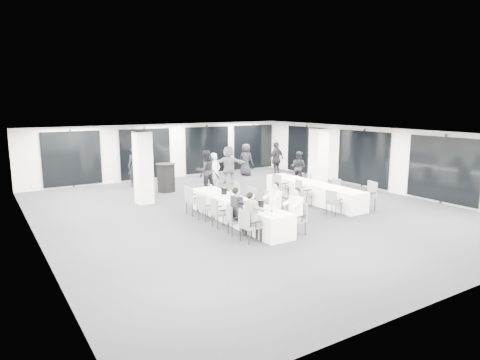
% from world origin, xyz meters
% --- Properties ---
extents(room, '(14.04, 16.04, 2.84)m').
position_xyz_m(room, '(0.89, 1.11, 1.39)').
color(room, '#232328').
rests_on(room, ground).
extents(column_left, '(0.60, 0.60, 2.80)m').
position_xyz_m(column_left, '(-2.80, 3.20, 1.40)').
color(column_left, silver).
rests_on(column_left, floor).
extents(column_right, '(0.60, 0.60, 2.80)m').
position_xyz_m(column_right, '(4.20, 1.00, 1.40)').
color(column_right, silver).
rests_on(column_right, floor).
extents(banquet_table_main, '(0.90, 5.00, 0.75)m').
position_xyz_m(banquet_table_main, '(-1.15, -1.02, 0.38)').
color(banquet_table_main, white).
rests_on(banquet_table_main, floor).
extents(banquet_table_side, '(0.90, 5.00, 0.75)m').
position_xyz_m(banquet_table_side, '(2.98, -0.05, 0.38)').
color(banquet_table_side, white).
rests_on(banquet_table_side, floor).
extents(cocktail_table, '(0.89, 0.89, 1.24)m').
position_xyz_m(cocktail_table, '(-1.21, 4.83, 0.63)').
color(cocktail_table, black).
rests_on(cocktail_table, floor).
extents(chair_main_left_near, '(0.52, 0.57, 0.96)m').
position_xyz_m(chair_main_left_near, '(-1.98, -2.95, 0.55)').
color(chair_main_left_near, '#55575D').
rests_on(chair_main_left_near, floor).
extents(chair_main_left_second, '(0.54, 0.57, 0.90)m').
position_xyz_m(chair_main_left_second, '(-1.97, -2.16, 0.51)').
color(chair_main_left_second, '#55575D').
rests_on(chair_main_left_second, floor).
extents(chair_main_left_mid, '(0.49, 0.54, 0.93)m').
position_xyz_m(chair_main_left_mid, '(-1.98, -1.23, 0.53)').
color(chair_main_left_mid, '#55575D').
rests_on(chair_main_left_mid, floor).
extents(chair_main_left_fourth, '(0.51, 0.54, 0.87)m').
position_xyz_m(chair_main_left_fourth, '(-1.97, -0.29, 0.49)').
color(chair_main_left_fourth, '#55575D').
rests_on(chair_main_left_fourth, floor).
extents(chair_main_left_far, '(0.53, 0.59, 1.01)m').
position_xyz_m(chair_main_left_far, '(-1.98, 0.59, 0.57)').
color(chair_main_left_far, '#55575D').
rests_on(chair_main_left_far, floor).
extents(chair_main_right_near, '(0.52, 0.57, 0.95)m').
position_xyz_m(chair_main_right_near, '(-0.31, -3.11, 0.54)').
color(chair_main_right_near, '#55575D').
rests_on(chair_main_right_near, floor).
extents(chair_main_right_second, '(0.53, 0.56, 0.90)m').
position_xyz_m(chair_main_right_second, '(-0.32, -2.12, 0.52)').
color(chair_main_right_second, '#55575D').
rests_on(chair_main_right_second, floor).
extents(chair_main_right_mid, '(0.54, 0.59, 0.99)m').
position_xyz_m(chair_main_right_mid, '(-0.31, -1.41, 0.57)').
color(chair_main_right_mid, '#55575D').
rests_on(chair_main_right_mid, floor).
extents(chair_main_right_fourth, '(0.52, 0.57, 0.97)m').
position_xyz_m(chair_main_right_fourth, '(-0.31, -0.47, 0.56)').
color(chair_main_right_fourth, '#55575D').
rests_on(chair_main_right_fourth, floor).
extents(chair_main_right_far, '(0.57, 0.61, 0.99)m').
position_xyz_m(chair_main_right_far, '(-0.31, 0.59, 0.57)').
color(chair_main_right_far, '#55575D').
rests_on(chair_main_right_far, floor).
extents(chair_side_left_near, '(0.54, 0.56, 0.88)m').
position_xyz_m(chair_side_left_near, '(2.16, -2.03, 0.50)').
color(chair_side_left_near, '#55575D').
rests_on(chair_side_left_near, floor).
extents(chair_side_left_mid, '(0.61, 0.64, 1.00)m').
position_xyz_m(chair_side_left_mid, '(2.15, -0.39, 0.57)').
color(chair_side_left_mid, '#55575D').
rests_on(chair_side_left_mid, floor).
extents(chair_side_left_far, '(0.56, 0.62, 1.03)m').
position_xyz_m(chair_side_left_far, '(2.14, 1.03, 0.59)').
color(chair_side_left_far, '#55575D').
rests_on(chair_side_left_far, floor).
extents(chair_side_right_near, '(0.61, 0.65, 1.03)m').
position_xyz_m(chair_side_right_near, '(3.82, -2.16, 0.59)').
color(chair_side_right_near, '#55575D').
rests_on(chair_side_right_near, floor).
extents(chair_side_right_mid, '(0.46, 0.51, 0.87)m').
position_xyz_m(chair_side_right_mid, '(3.81, -0.40, 0.50)').
color(chair_side_right_mid, '#55575D').
rests_on(chair_side_right_mid, floor).
extents(chair_side_right_far, '(0.51, 0.55, 0.91)m').
position_xyz_m(chair_side_right_far, '(3.81, 0.93, 0.52)').
color(chair_side_right_far, '#55575D').
rests_on(chair_side_right_far, floor).
extents(seated_guest_a, '(0.50, 0.38, 1.44)m').
position_xyz_m(seated_guest_a, '(-1.81, -2.94, 0.81)').
color(seated_guest_a, slate).
rests_on(seated_guest_a, floor).
extents(seated_guest_b, '(0.50, 0.38, 1.44)m').
position_xyz_m(seated_guest_b, '(-1.81, -2.18, 0.81)').
color(seated_guest_b, black).
rests_on(seated_guest_b, floor).
extents(seated_guest_c, '(0.50, 0.38, 1.44)m').
position_xyz_m(seated_guest_c, '(-0.48, -3.12, 0.81)').
color(seated_guest_c, white).
rests_on(seated_guest_c, floor).
extents(seated_guest_d, '(0.50, 0.38, 1.44)m').
position_xyz_m(seated_guest_d, '(-0.48, -2.11, 0.81)').
color(seated_guest_d, white).
rests_on(seated_guest_d, floor).
extents(standing_guest_a, '(0.85, 0.79, 1.87)m').
position_xyz_m(standing_guest_a, '(0.86, 4.10, 0.94)').
color(standing_guest_a, white).
rests_on(standing_guest_a, floor).
extents(standing_guest_b, '(1.03, 0.66, 2.06)m').
position_xyz_m(standing_guest_b, '(0.33, 4.02, 1.03)').
color(standing_guest_b, black).
rests_on(standing_guest_b, floor).
extents(standing_guest_c, '(1.12, 1.22, 1.71)m').
position_xyz_m(standing_guest_c, '(0.65, 4.29, 0.85)').
color(standing_guest_c, black).
rests_on(standing_guest_c, floor).
extents(standing_guest_d, '(1.38, 0.98, 2.13)m').
position_xyz_m(standing_guest_d, '(5.08, 5.14, 1.06)').
color(standing_guest_d, black).
rests_on(standing_guest_d, floor).
extents(standing_guest_e, '(0.93, 1.09, 1.93)m').
position_xyz_m(standing_guest_e, '(4.06, 6.49, 0.97)').
color(standing_guest_e, black).
rests_on(standing_guest_e, floor).
extents(standing_guest_f, '(2.06, 1.40, 2.10)m').
position_xyz_m(standing_guest_f, '(2.07, 4.96, 1.05)').
color(standing_guest_f, slate).
rests_on(standing_guest_f, floor).
extents(standing_guest_g, '(0.93, 0.83, 2.12)m').
position_xyz_m(standing_guest_g, '(-1.97, 6.68, 1.06)').
color(standing_guest_g, black).
rests_on(standing_guest_g, floor).
extents(standing_guest_h, '(0.82, 0.99, 1.78)m').
position_xyz_m(standing_guest_h, '(4.97, 3.22, 0.89)').
color(standing_guest_h, black).
rests_on(standing_guest_h, floor).
extents(ice_bucket_near, '(0.19, 0.19, 0.22)m').
position_xyz_m(ice_bucket_near, '(-1.07, -2.26, 0.86)').
color(ice_bucket_near, black).
rests_on(ice_bucket_near, banquet_table_main).
extents(ice_bucket_far, '(0.21, 0.21, 0.23)m').
position_xyz_m(ice_bucket_far, '(-1.07, -0.03, 0.87)').
color(ice_bucket_far, black).
rests_on(ice_bucket_far, banquet_table_main).
extents(water_bottle_a, '(0.08, 0.08, 0.24)m').
position_xyz_m(water_bottle_a, '(-1.27, -3.09, 0.87)').
color(water_bottle_a, silver).
rests_on(water_bottle_a, banquet_table_main).
extents(water_bottle_b, '(0.06, 0.06, 0.20)m').
position_xyz_m(water_bottle_b, '(-1.02, -0.39, 0.85)').
color(water_bottle_b, silver).
rests_on(water_bottle_b, banquet_table_main).
extents(water_bottle_c, '(0.06, 0.06, 0.20)m').
position_xyz_m(water_bottle_c, '(-1.09, 0.87, 0.85)').
color(water_bottle_c, silver).
rests_on(water_bottle_c, banquet_table_main).
extents(plate_a, '(0.21, 0.21, 0.03)m').
position_xyz_m(plate_a, '(-1.29, -2.67, 0.76)').
color(plate_a, white).
rests_on(plate_a, banquet_table_main).
extents(plate_b, '(0.21, 0.21, 0.03)m').
position_xyz_m(plate_b, '(-1.08, -2.65, 0.76)').
color(plate_b, white).
rests_on(plate_b, banquet_table_main).
extents(plate_c, '(0.20, 0.20, 0.03)m').
position_xyz_m(plate_c, '(-1.04, -1.31, 0.76)').
color(plate_c, white).
rests_on(plate_c, banquet_table_main).
extents(wine_glass, '(0.07, 0.07, 0.19)m').
position_xyz_m(wine_glass, '(-1.04, -3.04, 0.90)').
color(wine_glass, silver).
rests_on(wine_glass, banquet_table_main).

